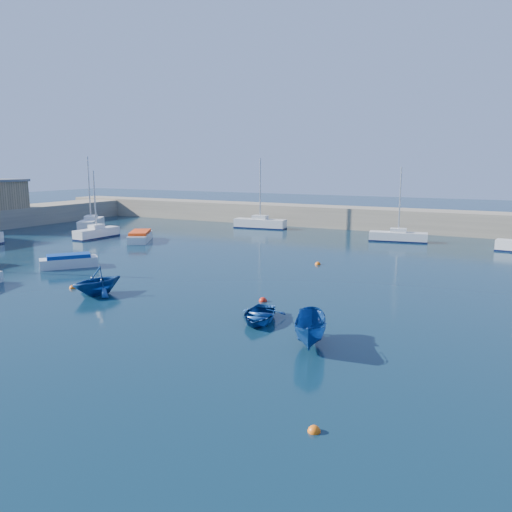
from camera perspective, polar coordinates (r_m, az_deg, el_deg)
The scene contains 15 objects.
ground at distance 23.86m, azimuth -18.79°, elevation -9.56°, with size 220.00×220.00×0.00m, color #0C2635.
back_wall at distance 63.77m, azimuth 12.57°, elevation 4.22°, with size 96.00×4.50×2.60m, color gray.
sailboat_3 at distance 57.19m, azimuth -17.74°, elevation 2.56°, with size 1.65×5.43×7.25m.
sailboat_4 at distance 66.31m, azimuth -18.31°, elevation 3.59°, with size 5.25×6.67×8.87m.
sailboat_5 at distance 62.87m, azimuth 0.48°, elevation 3.78°, with size 6.69×2.59×8.66m.
sailboat_6 at distance 54.04m, azimuth 15.93°, elevation 2.18°, with size 6.01×2.58×7.67m.
motorboat_1 at distance 41.57m, azimuth -20.60°, elevation -0.55°, with size 3.78×4.25×1.04m.
motorboat_2 at distance 53.55m, azimuth -13.10°, elevation 2.20°, with size 4.34×5.47×1.09m.
dinghy_center at distance 25.67m, azimuth 0.36°, elevation -6.76°, with size 2.37×3.32×0.69m, color navy.
dinghy_left at distance 32.28m, azimuth -17.70°, elevation -2.71°, with size 2.84×3.29×1.74m, color navy.
dinghy_right at distance 22.41m, azimuth 6.28°, elevation -8.42°, with size 1.39×3.69×1.42m, color navy.
buoy_0 at distance 34.57m, azimuth -20.20°, elevation -3.48°, with size 0.45×0.45×0.45m, color #E95E0C.
buoy_1 at distance 29.43m, azimuth 0.80°, elevation -5.20°, with size 0.49×0.49×0.49m, color #B71D0D.
buoy_3 at distance 40.33m, azimuth 7.08°, elevation -0.99°, with size 0.47×0.47×0.47m, color #E95E0C.
buoy_5 at distance 16.02m, azimuth 6.66°, elevation -19.32°, with size 0.40×0.40×0.40m, color #E95E0C.
Camera 1 is at (16.57, -15.22, 7.93)m, focal length 35.00 mm.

